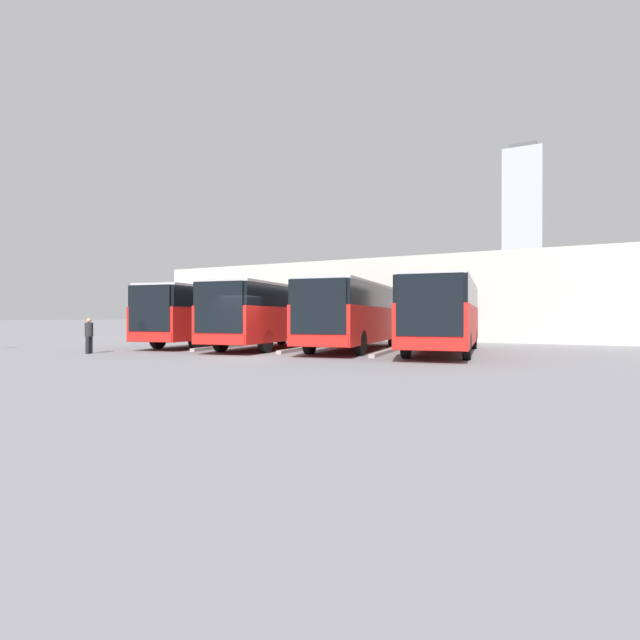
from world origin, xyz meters
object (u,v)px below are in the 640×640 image
Objects in this scene: bus_2 at (274,313)px; pedestrian at (89,334)px; bus_3 at (213,314)px; bus_0 at (444,313)px; bus_1 at (356,313)px.

bus_2 is 8.84m from pedestrian.
pedestrian is (0.66, 7.59, -0.96)m from bus_3.
bus_1 is at bearing -10.25° from bus_0.
bus_2 is at bearing -0.97° from bus_1.
bus_1 is 4.41m from bus_2.
bus_3 is at bearing -8.28° from bus_0.
bus_1 is (4.37, -0.12, 0.00)m from bus_0.
bus_2 is 1.00× the size of bus_3.
bus_0 is 1.00× the size of bus_3.
bus_0 is 4.37m from bus_1.
bus_1 is 12.25m from pedestrian.
pedestrian is (13.77, 7.68, -0.96)m from bus_0.
bus_1 is 7.36× the size of pedestrian.
bus_0 and bus_2 have the same top height.
bus_3 is at bearing -13.66° from bus_2.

